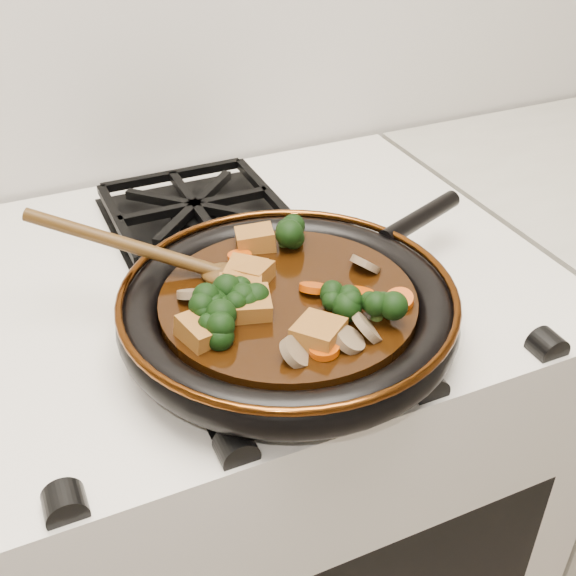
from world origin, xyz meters
name	(u,v)px	position (x,y,z in m)	size (l,w,h in m)	color
stove	(244,508)	(0.00, 1.69, 0.45)	(0.76, 0.60, 0.90)	beige
burner_grate_front	(277,326)	(0.00, 1.55, 0.91)	(0.23, 0.23, 0.03)	black
burner_grate_back	(195,211)	(0.00, 1.83, 0.91)	(0.23, 0.23, 0.03)	black
skillet	(289,308)	(0.01, 1.54, 0.94)	(0.46, 0.35, 0.05)	black
braising_sauce	(288,305)	(0.01, 1.54, 0.95)	(0.27, 0.27, 0.02)	black
tofu_cube_0	(241,290)	(-0.04, 1.56, 0.97)	(0.04, 0.04, 0.02)	brown
tofu_cube_1	(222,309)	(-0.07, 1.53, 0.97)	(0.04, 0.04, 0.02)	brown
tofu_cube_2	(203,330)	(-0.09, 1.51, 0.97)	(0.04, 0.04, 0.02)	brown
tofu_cube_3	(251,305)	(-0.04, 1.53, 0.97)	(0.04, 0.04, 0.02)	brown
tofu_cube_4	(249,304)	(-0.04, 1.53, 0.97)	(0.04, 0.03, 0.02)	brown
tofu_cube_5	(318,334)	(0.00, 1.46, 0.97)	(0.04, 0.04, 0.02)	brown
tofu_cube_6	(255,240)	(0.01, 1.64, 0.97)	(0.04, 0.04, 0.02)	brown
tofu_cube_7	(246,274)	(-0.02, 1.58, 0.97)	(0.04, 0.04, 0.02)	brown
tofu_cube_8	(251,273)	(-0.02, 1.58, 0.97)	(0.04, 0.04, 0.02)	brown
broccoli_floret_0	(216,314)	(-0.07, 1.53, 0.97)	(0.06, 0.06, 0.05)	black
broccoli_floret_1	(284,238)	(0.04, 1.63, 0.97)	(0.06, 0.06, 0.05)	black
broccoli_floret_2	(243,303)	(-0.04, 1.53, 0.97)	(0.06, 0.06, 0.05)	black
broccoli_floret_3	(232,303)	(-0.05, 1.54, 0.97)	(0.06, 0.06, 0.05)	black
broccoli_floret_4	(217,313)	(-0.07, 1.52, 0.97)	(0.06, 0.06, 0.06)	black
broccoli_floret_5	(378,309)	(0.07, 1.47, 0.97)	(0.06, 0.06, 0.05)	black
broccoli_floret_6	(221,332)	(-0.08, 1.50, 0.97)	(0.06, 0.06, 0.05)	black
broccoli_floret_7	(339,304)	(0.04, 1.49, 0.97)	(0.06, 0.06, 0.05)	black
carrot_coin_0	(399,300)	(0.10, 1.48, 0.96)	(0.03, 0.03, 0.01)	#B63C05
carrot_coin_1	(359,293)	(0.07, 1.51, 0.96)	(0.03, 0.03, 0.01)	#B63C05
carrot_coin_2	(207,318)	(-0.08, 1.53, 0.96)	(0.03, 0.03, 0.01)	#B63C05
carrot_coin_3	(314,288)	(0.04, 1.53, 0.96)	(0.03, 0.03, 0.01)	#B63C05
carrot_coin_4	(324,349)	(0.00, 1.44, 0.96)	(0.03, 0.03, 0.01)	#B63C05
carrot_coin_5	(240,257)	(-0.01, 1.62, 0.96)	(0.03, 0.03, 0.01)	#B63C05
mushroom_slice_0	(367,329)	(0.05, 1.45, 0.97)	(0.04, 0.04, 0.01)	brown
mushroom_slice_1	(192,294)	(-0.08, 1.57, 0.97)	(0.03, 0.03, 0.01)	brown
mushroom_slice_2	(365,264)	(0.10, 1.55, 0.97)	(0.03, 0.03, 0.01)	brown
mushroom_slice_3	(349,340)	(0.03, 1.44, 0.97)	(0.03, 0.03, 0.01)	brown
mushroom_slice_4	(295,353)	(-0.03, 1.44, 0.97)	(0.03, 0.03, 0.01)	brown
wooden_spoon	(171,258)	(-0.09, 1.63, 0.98)	(0.14, 0.10, 0.22)	#41290E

